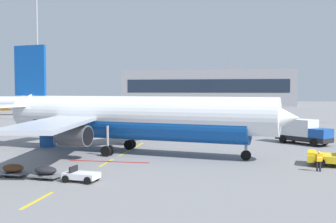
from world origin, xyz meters
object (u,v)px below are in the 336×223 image
at_px(catering_truck, 46,121).
at_px(ground_power_truck, 302,131).
at_px(uld_cargo_container, 48,140).
at_px(apron_light_mast_near, 37,42).
at_px(ground_crew_worker, 319,160).
at_px(airliner_foreground, 131,117).
at_px(baggage_train, 46,172).

relative_size(catering_truck, ground_power_truck, 1.09).
relative_size(uld_cargo_container, apron_light_mast_near, 0.07).
bearing_deg(uld_cargo_container, ground_crew_worker, -18.33).
height_order(catering_truck, ground_power_truck, same).
xyz_separation_m(airliner_foreground, uld_cargo_container, (-11.33, 3.12, -3.15)).
bearing_deg(apron_light_mast_near, catering_truck, -58.87).
bearing_deg(baggage_train, apron_light_mast_near, 118.80).
distance_m(catering_truck, ground_power_truck, 40.66).
distance_m(catering_truck, ground_crew_worker, 46.75).
xyz_separation_m(ground_crew_worker, uld_cargo_container, (-29.57, 9.80, -0.19)).
height_order(baggage_train, apron_light_mast_near, apron_light_mast_near).
relative_size(ground_power_truck, uld_cargo_container, 3.51).
xyz_separation_m(catering_truck, ground_crew_worker, (38.51, -26.50, -0.66)).
distance_m(airliner_foreground, catering_truck, 28.45).
height_order(airliner_foreground, ground_power_truck, airliner_foreground).
distance_m(airliner_foreground, ground_power_truck, 22.52).
height_order(airliner_foreground, catering_truck, airliner_foreground).
xyz_separation_m(airliner_foreground, apron_light_mast_near, (-31.87, 39.01, 13.29)).
relative_size(catering_truck, apron_light_mast_near, 0.26).
bearing_deg(ground_power_truck, uld_cargo_container, -165.40).
bearing_deg(ground_crew_worker, apron_light_mast_near, 137.64).
distance_m(uld_cargo_container, apron_light_mast_near, 44.50).
bearing_deg(baggage_train, ground_crew_worker, 17.51).
xyz_separation_m(ground_power_truck, baggage_train, (-22.50, -24.53, -1.12)).
relative_size(ground_crew_worker, apron_light_mast_near, 0.06).
height_order(airliner_foreground, baggage_train, airliner_foreground).
bearing_deg(baggage_train, airliner_foreground, 77.16).
relative_size(ground_power_truck, baggage_train, 0.78).
bearing_deg(ground_crew_worker, catering_truck, 145.47).
xyz_separation_m(baggage_train, ground_crew_worker, (21.29, 6.72, 0.46)).
xyz_separation_m(catering_truck, apron_light_mast_near, (-11.59, 19.19, 15.59)).
relative_size(airliner_foreground, ground_power_truck, 5.12).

